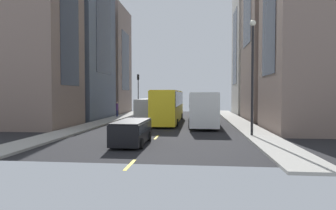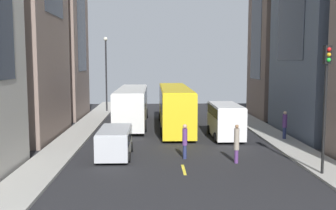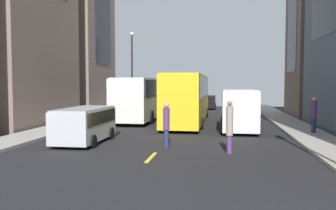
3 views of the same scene
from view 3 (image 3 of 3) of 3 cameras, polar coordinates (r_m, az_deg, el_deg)
name	(u,v)px [view 3 (image 3 of 3)]	position (r m, az deg, el deg)	size (l,w,h in m)	color
ground_plane	(184,123)	(26.73, 2.59, -2.90)	(41.60, 41.60, 0.00)	black
sidewalk_west	(87,120)	(28.54, -12.89, -2.43)	(2.30, 44.00, 0.15)	#9E9B93
sidewalk_east	(290,124)	(27.02, 18.96, -2.86)	(2.30, 44.00, 0.15)	#9E9B93
lane_stripe_1	(151,157)	(14.40, -2.73, -8.37)	(0.16, 2.00, 0.01)	yellow
lane_stripe_2	(177,130)	(22.58, 1.47, -4.06)	(0.16, 2.00, 0.01)	yellow
lane_stripe_3	(189,118)	(30.88, 3.40, -2.04)	(0.16, 2.00, 0.01)	yellow
lane_stripe_4	(196,110)	(39.23, 4.51, -0.88)	(0.16, 2.00, 0.01)	yellow
lane_stripe_5	(201,106)	(47.59, 5.23, -0.12)	(0.16, 2.00, 0.01)	yellow
building_west_2	(68,6)	(38.58, -15.67, 14.96)	(7.32, 8.11, 21.48)	#7A665B
building_east_2	(333,16)	(35.56, 24.95, 12.77)	(7.03, 7.10, 17.83)	#7A665B
city_bus_white	(145,95)	(30.05, -3.64, 1.64)	(2.81, 12.76, 3.35)	silver
streetcar_yellow	(189,94)	(27.39, 3.30, 1.70)	(2.70, 13.72, 3.59)	yellow
delivery_van_white	(239,107)	(22.55, 11.31, -0.29)	(2.25, 5.20, 2.58)	white
car_silver_0	(85,122)	(18.25, -13.18, -2.70)	(2.04, 4.37, 1.74)	#B7BABF
car_black_1	(208,101)	(42.23, 6.35, 0.63)	(1.95, 4.60, 1.51)	black
pedestrian_crossing_mid	(166,123)	(16.52, -0.26, -2.85)	(0.30, 0.30, 2.09)	navy
pedestrian_walking_far	(314,114)	(22.02, 22.30, -1.27)	(0.34, 0.34, 2.04)	navy
pedestrian_crossing_near	(230,125)	(15.21, 9.81, -3.24)	(0.30, 0.30, 2.23)	#593372
streetlamp_near	(132,63)	(39.52, -5.78, 6.69)	(0.44, 0.44, 8.43)	black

